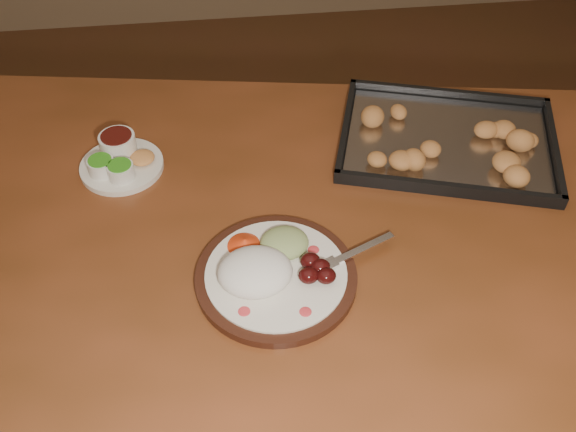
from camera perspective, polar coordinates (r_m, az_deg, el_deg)
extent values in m
plane|color=#542E1D|center=(1.83, -8.41, -14.99)|extent=(4.00, 4.00, 0.00)
cube|color=brown|center=(1.15, -0.56, -1.76)|extent=(1.63, 1.13, 0.04)
cylinder|color=#512918|center=(1.84, -21.53, -0.04)|extent=(0.07, 0.07, 0.71)
cylinder|color=#512918|center=(1.80, 22.37, -1.44)|extent=(0.07, 0.07, 0.71)
cylinder|color=black|center=(1.06, -1.06, -5.45)|extent=(0.27, 0.27, 0.02)
cylinder|color=silver|center=(1.05, -1.07, -5.15)|extent=(0.23, 0.23, 0.01)
ellipsoid|color=red|center=(1.00, -3.92, -8.45)|extent=(0.02, 0.02, 0.00)
ellipsoid|color=red|center=(1.00, 1.56, -8.51)|extent=(0.02, 0.02, 0.00)
ellipsoid|color=red|center=(1.08, 2.28, -3.02)|extent=(0.02, 0.02, 0.00)
ellipsoid|color=red|center=(1.06, -5.73, -4.72)|extent=(0.02, 0.02, 0.00)
ellipsoid|color=white|center=(1.03, -2.95, -4.98)|extent=(0.13, 0.11, 0.06)
ellipsoid|color=#420B09|center=(1.03, 1.84, -5.30)|extent=(0.03, 0.03, 0.03)
ellipsoid|color=#420B09|center=(1.04, 2.88, -4.53)|extent=(0.03, 0.03, 0.03)
ellipsoid|color=#420B09|center=(1.04, 1.99, -4.00)|extent=(0.03, 0.03, 0.03)
ellipsoid|color=#420B09|center=(1.03, 3.41, -5.33)|extent=(0.03, 0.03, 0.03)
ellipsoid|color=tan|center=(1.08, -0.33, -2.40)|extent=(0.09, 0.08, 0.03)
cone|color=red|center=(1.08, -3.87, -2.40)|extent=(0.08, 0.08, 0.03)
cube|color=white|center=(1.08, 6.58, -2.94)|extent=(0.12, 0.06, 0.00)
cube|color=white|center=(1.05, 3.54, -4.33)|extent=(0.04, 0.03, 0.00)
cylinder|color=white|center=(1.04, 2.77, -5.15)|extent=(0.03, 0.01, 0.00)
cylinder|color=white|center=(1.04, 2.59, -4.94)|extent=(0.03, 0.01, 0.00)
cylinder|color=white|center=(1.05, 2.42, -4.72)|extent=(0.03, 0.01, 0.00)
cylinder|color=white|center=(1.05, 2.24, -4.51)|extent=(0.03, 0.01, 0.00)
cylinder|color=silver|center=(1.29, -14.54, 4.31)|extent=(0.16, 0.16, 0.01)
cylinder|color=silver|center=(1.27, -16.26, 4.26)|extent=(0.05, 0.05, 0.03)
cylinder|color=#37941D|center=(1.26, -16.40, 4.77)|extent=(0.04, 0.04, 0.00)
cylinder|color=silver|center=(1.25, -14.63, 3.87)|extent=(0.05, 0.05, 0.03)
cylinder|color=#37941D|center=(1.24, -14.75, 4.38)|extent=(0.04, 0.04, 0.00)
cylinder|color=white|center=(1.30, -14.87, 6.20)|extent=(0.07, 0.07, 0.04)
cylinder|color=#3C0E0A|center=(1.29, -15.03, 6.88)|extent=(0.06, 0.06, 0.00)
ellipsoid|color=gold|center=(1.28, -12.83, 5.09)|extent=(0.05, 0.05, 0.02)
cube|color=black|center=(1.35, 13.93, 6.35)|extent=(0.50, 0.42, 0.01)
cube|color=black|center=(1.46, 14.02, 10.49)|extent=(0.41, 0.13, 0.02)
cube|color=black|center=(1.22, 14.05, 2.43)|extent=(0.41, 0.13, 0.02)
cube|color=black|center=(1.37, 22.58, 5.57)|extent=(0.10, 0.30, 0.02)
cube|color=black|center=(1.33, 5.15, 7.94)|extent=(0.10, 0.30, 0.02)
cube|color=silver|center=(1.34, 13.97, 6.54)|extent=(0.46, 0.38, 0.00)
ellipsoid|color=#B87340|center=(1.34, 16.35, 6.83)|extent=(0.05, 0.04, 0.03)
ellipsoid|color=#B87340|center=(1.37, 18.24, 7.35)|extent=(0.06, 0.06, 0.03)
ellipsoid|color=#B87340|center=(1.40, 15.79, 8.87)|extent=(0.06, 0.06, 0.03)
ellipsoid|color=#B87340|center=(1.37, 14.76, 8.38)|extent=(0.05, 0.05, 0.03)
ellipsoid|color=#B87340|center=(1.39, 12.75, 9.23)|extent=(0.06, 0.06, 0.03)
ellipsoid|color=#B87340|center=(1.35, 12.43, 8.03)|extent=(0.06, 0.06, 0.03)
ellipsoid|color=#B87340|center=(1.34, 9.45, 8.18)|extent=(0.06, 0.05, 0.03)
ellipsoid|color=#B87340|center=(1.31, 11.04, 6.95)|extent=(0.06, 0.05, 0.03)
ellipsoid|color=#B87340|center=(1.30, 9.78, 6.79)|extent=(0.06, 0.06, 0.03)
ellipsoid|color=#B87340|center=(1.27, 12.65, 5.27)|extent=(0.06, 0.06, 0.03)
ellipsoid|color=#B87340|center=(1.30, 14.39, 6.10)|extent=(0.05, 0.05, 0.03)
ellipsoid|color=#B87340|center=(1.30, 16.90, 5.28)|extent=(0.06, 0.06, 0.03)
ellipsoid|color=#B87340|center=(1.31, 16.91, 5.57)|extent=(0.06, 0.06, 0.03)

